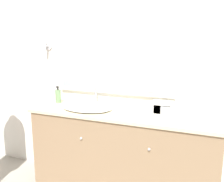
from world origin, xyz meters
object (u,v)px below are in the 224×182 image
object	(u,v)px
sink_basin	(87,107)
soap_bottle	(58,96)
appliance_box	(163,108)
picture_frame	(166,115)

from	to	relation	value
sink_basin	soap_bottle	distance (m)	0.43
appliance_box	picture_frame	size ratio (longest dim) A/B	1.58
appliance_box	picture_frame	xyz separation A→B (m)	(0.06, -0.23, 0.01)
soap_bottle	appliance_box	xyz separation A→B (m)	(1.15, -0.01, -0.02)
sink_basin	picture_frame	bearing A→B (deg)	-9.21
sink_basin	soap_bottle	size ratio (longest dim) A/B	2.73
soap_bottle	appliance_box	size ratio (longest dim) A/B	0.89
soap_bottle	picture_frame	distance (m)	1.24
appliance_box	soap_bottle	bearing A→B (deg)	179.41
sink_basin	soap_bottle	world-z (taller)	sink_basin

